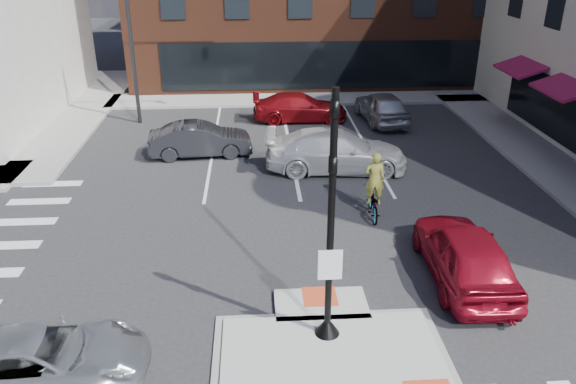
{
  "coord_description": "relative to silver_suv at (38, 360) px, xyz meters",
  "views": [
    {
      "loc": [
        -1.62,
        -10.37,
        8.79
      ],
      "look_at": [
        -0.68,
        4.49,
        2.0
      ],
      "focal_mm": 35.0,
      "sensor_mm": 36.0,
      "label": 1
    }
  ],
  "objects": [
    {
      "name": "ground",
      "position": [
        6.3,
        0.76,
        -0.64
      ],
      "size": [
        120.0,
        120.0,
        0.0
      ],
      "primitive_type": "plane",
      "color": "#28282B",
      "rests_on": "ground"
    },
    {
      "name": "refuge_island",
      "position": [
        6.3,
        0.5,
        -0.59
      ],
      "size": [
        5.4,
        4.65,
        0.13
      ],
      "color": "gray",
      "rests_on": "ground"
    },
    {
      "name": "sidewalk_e",
      "position": [
        17.1,
        10.76,
        -0.57
      ],
      "size": [
        3.0,
        24.0,
        0.15
      ],
      "primitive_type": "cube",
      "color": "gray",
      "rests_on": "ground"
    },
    {
      "name": "sidewalk_n",
      "position": [
        9.3,
        22.76,
        -0.57
      ],
      "size": [
        26.0,
        3.0,
        0.15
      ],
      "primitive_type": "cube",
      "color": "gray",
      "rests_on": "ground"
    },
    {
      "name": "signal_pole",
      "position": [
        6.3,
        1.15,
        1.71
      ],
      "size": [
        0.6,
        0.6,
        5.98
      ],
      "color": "black",
      "rests_on": "refuge_island"
    },
    {
      "name": "silver_suv",
      "position": [
        0.0,
        0.0,
        0.0
      ],
      "size": [
        4.78,
        2.45,
        1.29
      ],
      "primitive_type": "imported",
      "rotation": [
        0.0,
        0.0,
        1.64
      ],
      "color": "#ACAFB4",
      "rests_on": "ground"
    },
    {
      "name": "red_sedan",
      "position": [
        10.4,
        3.43,
        0.18
      ],
      "size": [
        2.09,
        4.9,
        1.65
      ],
      "primitive_type": "imported",
      "rotation": [
        0.0,
        0.0,
        3.11
      ],
      "color": "maroon",
      "rests_on": "ground"
    },
    {
      "name": "white_pickup",
      "position": [
        8.01,
        11.71,
        0.19
      ],
      "size": [
        5.87,
        2.68,
        1.66
      ],
      "primitive_type": "imported",
      "rotation": [
        0.0,
        0.0,
        1.51
      ],
      "color": "silver",
      "rests_on": "ground"
    },
    {
      "name": "bg_car_dark",
      "position": [
        2.34,
        13.76,
        0.08
      ],
      "size": [
        4.54,
        1.91,
        1.46
      ],
      "primitive_type": "imported",
      "rotation": [
        0.0,
        0.0,
        1.65
      ],
      "color": "#2A2A2F",
      "rests_on": "ground"
    },
    {
      "name": "bg_car_silver",
      "position": [
        11.3,
        18.17,
        0.15
      ],
      "size": [
        2.32,
        4.82,
        1.59
      ],
      "primitive_type": "imported",
      "rotation": [
        0.0,
        0.0,
        3.24
      ],
      "color": "#B2B4BA",
      "rests_on": "ground"
    },
    {
      "name": "bg_car_red",
      "position": [
        7.1,
        18.62,
        0.06
      ],
      "size": [
        4.88,
        2.0,
        1.42
      ],
      "primitive_type": "imported",
      "rotation": [
        0.0,
        0.0,
        1.57
      ],
      "color": "maroon",
      "rests_on": "ground"
    },
    {
      "name": "cyclist",
      "position": [
        8.68,
        7.45,
        0.14
      ],
      "size": [
        0.78,
        1.91,
        2.33
      ],
      "rotation": [
        0.0,
        0.0,
        3.07
      ],
      "color": "#3F3F44",
      "rests_on": "ground"
    }
  ]
}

